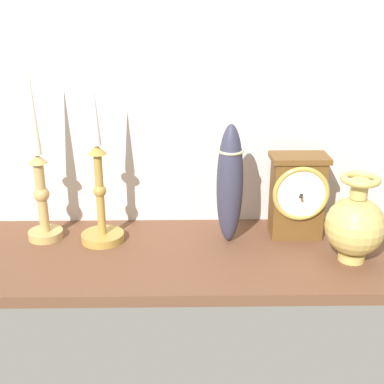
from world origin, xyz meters
TOP-DOWN VIEW (x-y plane):
  - ground_plane at (0.00, 0.00)cm, footprint 100.00×36.00cm
  - back_wall at (0.00, 18.50)cm, footprint 120.00×2.00cm
  - mantel_clock at (21.88, 8.13)cm, footprint 12.88×10.39cm
  - candlestick_tall_left at (-35.96, 7.63)cm, footprint 7.85×7.85cm
  - candlestick_tall_center at (-22.56, 6.01)cm, footprint 9.70×9.70cm
  - brass_vase_bulbous at (31.47, -4.18)cm, footprint 12.40×12.40cm
  - tall_ceramic_vase at (6.16, 5.58)cm, footprint 5.88×5.88cm

SIDE VIEW (x-z plane):
  - ground_plane at x=0.00cm, z-range -2.40..0.00cm
  - brass_vase_bulbous at x=31.47cm, z-range -1.13..17.69cm
  - mantel_clock at x=21.88cm, z-range 0.37..19.74cm
  - candlestick_tall_center at x=-22.56cm, z-range -7.83..29.83cm
  - tall_ceramic_vase at x=6.16cm, z-range 0.15..27.39cm
  - candlestick_tall_left at x=-35.96cm, z-range -6.47..34.98cm
  - back_wall at x=0.00cm, z-range 0.00..65.00cm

